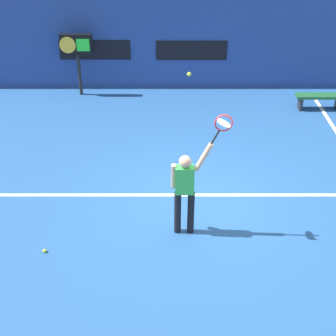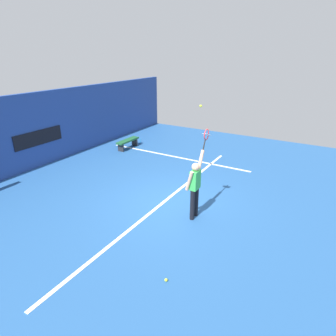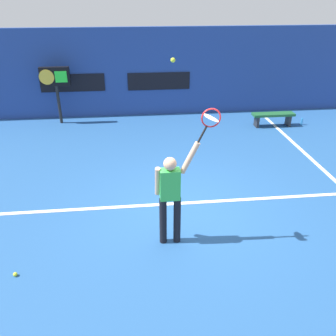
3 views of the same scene
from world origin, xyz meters
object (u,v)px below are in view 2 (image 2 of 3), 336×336
Objects in this scene: tennis_player at (195,186)px; tennis_ball at (201,106)px; court_bench at (128,142)px; water_bottle at (140,141)px; spare_ball at (166,280)px; tennis_racket at (206,136)px.

tennis_ball is (0.02, -0.06, 2.21)m from tennis_player.
tennis_ball is 7.58m from court_bench.
court_bench is at bearing 180.00° from water_bottle.
water_bottle reaches higher than spare_ball.
court_bench is 20.59× the size of spare_ball.
spare_ball is at bearing -169.33° from tennis_racket.
tennis_racket reaches higher than water_bottle.
spare_ball is (-3.19, -0.60, -2.27)m from tennis_racket.
court_bench is (4.08, 5.70, -2.88)m from tennis_ball.
tennis_ball is 0.05× the size of court_bench.
tennis_racket is 6.92m from court_bench.
court_bench is (4.11, 5.63, -0.67)m from tennis_player.
water_bottle is (1.04, 0.00, -0.22)m from court_bench.
tennis_ball reaches higher than court_bench.
spare_ball is (-2.57, -0.60, -0.98)m from tennis_player.
court_bench is at bearing 43.05° from spare_ball.
court_bench is 1.06m from water_bottle.
tennis_player is 8.14× the size of water_bottle.
water_bottle is at bearing 38.94° from spare_ball.
water_bottle is (5.15, 5.63, -0.89)m from tennis_player.
tennis_racket is (0.61, -0.00, 1.30)m from tennis_player.
tennis_racket is 1.09m from tennis_ball.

